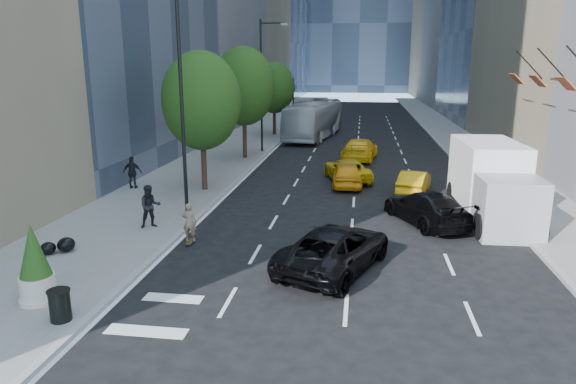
% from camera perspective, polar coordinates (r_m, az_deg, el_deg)
% --- Properties ---
extents(ground, '(160.00, 160.00, 0.00)m').
position_cam_1_polar(ground, '(18.96, 3.82, -7.28)').
color(ground, black).
rests_on(ground, ground).
extents(sidewalk_left, '(6.00, 120.00, 0.15)m').
position_cam_1_polar(sidewalk_left, '(49.19, -3.98, 6.07)').
color(sidewalk_left, slate).
rests_on(sidewalk_left, ground).
extents(sidewalk_right, '(4.00, 120.00, 0.15)m').
position_cam_1_polar(sidewalk_right, '(48.89, 18.45, 5.33)').
color(sidewalk_right, slate).
rests_on(sidewalk_right, ground).
extents(lamp_near, '(2.13, 0.22, 10.00)m').
position_cam_1_polar(lamp_near, '(22.93, -11.37, 11.10)').
color(lamp_near, black).
rests_on(lamp_near, sidewalk_left).
extents(lamp_far, '(2.13, 0.22, 10.00)m').
position_cam_1_polar(lamp_far, '(40.35, -2.74, 12.52)').
color(lamp_far, black).
rests_on(lamp_far, sidewalk_left).
extents(tree_near, '(4.20, 4.20, 7.46)m').
position_cam_1_polar(tree_near, '(28.00, -9.60, 9.94)').
color(tree_near, black).
rests_on(tree_near, sidewalk_left).
extents(tree_mid, '(4.50, 4.50, 7.99)m').
position_cam_1_polar(tree_mid, '(37.62, -4.95, 11.62)').
color(tree_mid, black).
rests_on(tree_mid, sidewalk_left).
extents(tree_far, '(3.90, 3.90, 6.92)m').
position_cam_1_polar(tree_far, '(50.39, -1.55, 11.48)').
color(tree_far, black).
rests_on(tree_far, sidewalk_left).
extents(traffic_signal, '(2.48, 0.53, 5.20)m').
position_cam_1_polar(traffic_signal, '(58.19, 0.60, 11.45)').
color(traffic_signal, black).
rests_on(traffic_signal, sidewalk_left).
extents(facade_flags, '(1.85, 13.30, 2.05)m').
position_cam_1_polar(facade_flags, '(29.18, 27.47, 11.14)').
color(facade_flags, black).
rests_on(facade_flags, ground).
extents(skateboarder, '(0.57, 0.38, 1.55)m').
position_cam_1_polar(skateboarder, '(20.43, -10.87, -3.61)').
color(skateboarder, '#7D684E').
rests_on(skateboarder, ground).
extents(black_sedan_lincoln, '(4.28, 5.93, 1.50)m').
position_cam_1_polar(black_sedan_lincoln, '(17.73, 5.23, -6.26)').
color(black_sedan_lincoln, black).
rests_on(black_sedan_lincoln, ground).
extents(black_sedan_mercedes, '(3.94, 5.41, 1.46)m').
position_cam_1_polar(black_sedan_mercedes, '(23.40, 15.08, -1.70)').
color(black_sedan_mercedes, black).
rests_on(black_sedan_mercedes, ground).
extents(taxi_a, '(1.99, 4.28, 1.42)m').
position_cam_1_polar(taxi_a, '(29.78, 6.52, 1.99)').
color(taxi_a, orange).
rests_on(taxi_a, ground).
extents(taxi_b, '(2.24, 4.08, 1.27)m').
position_cam_1_polar(taxi_b, '(28.76, 13.83, 1.09)').
color(taxi_b, '#CF900A').
rests_on(taxi_b, ground).
extents(taxi_c, '(3.30, 5.13, 1.32)m').
position_cam_1_polar(taxi_c, '(31.26, 6.61, 2.47)').
color(taxi_c, gold).
rests_on(taxi_c, ground).
extents(taxi_d, '(2.92, 5.68, 1.58)m').
position_cam_1_polar(taxi_d, '(38.12, 7.99, 4.72)').
color(taxi_d, '#F0B30C').
rests_on(taxi_d, ground).
extents(city_bus, '(4.73, 12.88, 3.51)m').
position_cam_1_polar(city_bus, '(49.29, 2.95, 8.06)').
color(city_bus, '#B9BBC0').
rests_on(city_bus, ground).
extents(box_truck, '(2.84, 7.22, 3.41)m').
position_cam_1_polar(box_truck, '(24.92, 21.73, 1.11)').
color(box_truck, silver).
rests_on(box_truck, ground).
extents(pedestrian_a, '(1.12, 1.05, 1.84)m').
position_cam_1_polar(pedestrian_a, '(22.32, -15.08, -1.55)').
color(pedestrian_a, black).
rests_on(pedestrian_a, sidewalk_left).
extents(pedestrian_b, '(1.09, 0.51, 1.81)m').
position_cam_1_polar(pedestrian_b, '(29.65, -16.88, 2.10)').
color(pedestrian_b, black).
rests_on(pedestrian_b, sidewalk_left).
extents(trash_can, '(0.56, 0.56, 0.84)m').
position_cam_1_polar(trash_can, '(15.39, -24.01, -11.49)').
color(trash_can, black).
rests_on(trash_can, sidewalk_left).
extents(planter_shrub, '(0.99, 0.99, 2.37)m').
position_cam_1_polar(planter_shrub, '(16.58, -26.30, -7.25)').
color(planter_shrub, beige).
rests_on(planter_shrub, sidewalk_left).
extents(garbage_bags, '(1.07, 1.03, 0.53)m').
position_cam_1_polar(garbage_bags, '(20.67, -24.11, -5.51)').
color(garbage_bags, black).
rests_on(garbage_bags, sidewalk_left).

